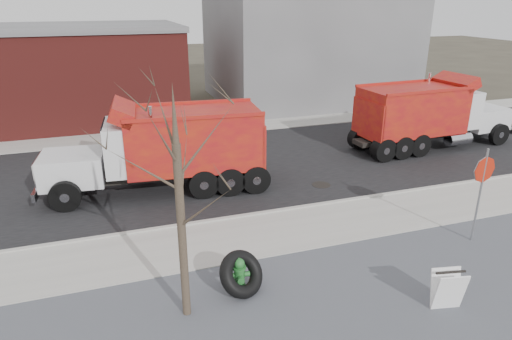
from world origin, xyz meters
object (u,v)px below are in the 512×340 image
object	(u,v)px
stop_sign	(482,180)
sandwich_board	(448,290)
dump_truck_red_b	(166,146)
truck_tire	(241,274)
fire_hydrant	(239,276)
dump_truck_red_a	(429,112)

from	to	relation	value
stop_sign	sandwich_board	distance (m)	3.94
sandwich_board	dump_truck_red_b	xyz separation A→B (m)	(-4.92, 8.88, 1.19)
stop_sign	sandwich_board	world-z (taller)	stop_sign
stop_sign	sandwich_board	bearing A→B (deg)	-124.34
sandwich_board	stop_sign	bearing A→B (deg)	50.16
truck_tire	stop_sign	bearing A→B (deg)	1.88
fire_hydrant	dump_truck_red_b	bearing A→B (deg)	102.59
stop_sign	dump_truck_red_b	distance (m)	10.19
stop_sign	sandwich_board	size ratio (longest dim) A/B	2.92
fire_hydrant	sandwich_board	world-z (taller)	sandwich_board
truck_tire	dump_truck_red_b	distance (m)	6.94
truck_tire	stop_sign	xyz separation A→B (m)	(7.08, 0.23, 1.41)
dump_truck_red_a	stop_sign	bearing A→B (deg)	-122.63
stop_sign	dump_truck_red_a	xyz separation A→B (m)	(4.45, 7.84, -0.23)
truck_tire	sandwich_board	bearing A→B (deg)	-26.29
fire_hydrant	dump_truck_red_b	distance (m)	6.90
truck_tire	dump_truck_red_a	size ratio (longest dim) A/B	0.18
truck_tire	stop_sign	distance (m)	7.22
dump_truck_red_a	dump_truck_red_b	world-z (taller)	dump_truck_red_b
truck_tire	dump_truck_red_a	world-z (taller)	dump_truck_red_a
stop_sign	truck_tire	bearing A→B (deg)	-161.33
fire_hydrant	dump_truck_red_b	size ratio (longest dim) A/B	0.11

